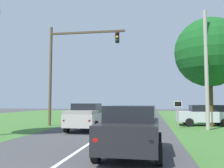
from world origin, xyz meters
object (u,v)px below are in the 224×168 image
object	(u,v)px
red_suv_near	(131,129)
crossing_suv_far	(205,115)
traffic_light	(68,61)
oak_tree_right	(209,52)
keep_moving_sign	(178,110)
pickup_truck_lead	(87,116)
utility_pole_right	(206,69)

from	to	relation	value
red_suv_near	crossing_suv_far	size ratio (longest dim) A/B	0.99
red_suv_near	crossing_suv_far	distance (m)	13.68
traffic_light	crossing_suv_far	xyz separation A→B (m)	(11.58, 2.27, -4.60)
traffic_light	oak_tree_right	size ratio (longest dim) A/B	0.94
keep_moving_sign	crossing_suv_far	distance (m)	3.63
pickup_truck_lead	traffic_light	distance (m)	5.77
red_suv_near	oak_tree_right	xyz separation A→B (m)	(5.69, 11.82, 5.22)
traffic_light	oak_tree_right	bearing A→B (deg)	7.10
crossing_suv_far	traffic_light	bearing A→B (deg)	-168.90
oak_tree_right	crossing_suv_far	size ratio (longest dim) A/B	2.00
red_suv_near	utility_pole_right	world-z (taller)	utility_pole_right
crossing_suv_far	utility_pole_right	distance (m)	4.94
red_suv_near	utility_pole_right	size ratio (longest dim) A/B	0.51
red_suv_near	oak_tree_right	world-z (taller)	oak_tree_right
pickup_truck_lead	oak_tree_right	size ratio (longest dim) A/B	0.61
red_suv_near	utility_pole_right	distance (m)	10.91
traffic_light	crossing_suv_far	size ratio (longest dim) A/B	1.87
traffic_light	crossing_suv_far	distance (m)	12.66
red_suv_near	keep_moving_sign	world-z (taller)	keep_moving_sign
pickup_truck_lead	traffic_light	world-z (taller)	traffic_light
traffic_light	keep_moving_sign	bearing A→B (deg)	-2.00
pickup_truck_lead	crossing_suv_far	bearing A→B (deg)	27.90
pickup_truck_lead	crossing_suv_far	xyz separation A→B (m)	(9.14, 4.84, -0.05)
oak_tree_right	utility_pole_right	size ratio (longest dim) A/B	1.03
keep_moving_sign	utility_pole_right	distance (m)	3.71
oak_tree_right	utility_pole_right	distance (m)	3.31
oak_tree_right	crossing_suv_far	world-z (taller)	oak_tree_right
keep_moving_sign	oak_tree_right	size ratio (longest dim) A/B	0.24
red_suv_near	keep_moving_sign	xyz separation A→B (m)	(2.83, 10.01, 0.44)
red_suv_near	traffic_light	world-z (taller)	traffic_light
utility_pole_right	pickup_truck_lead	bearing A→B (deg)	-170.80
pickup_truck_lead	keep_moving_sign	world-z (taller)	keep_moving_sign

